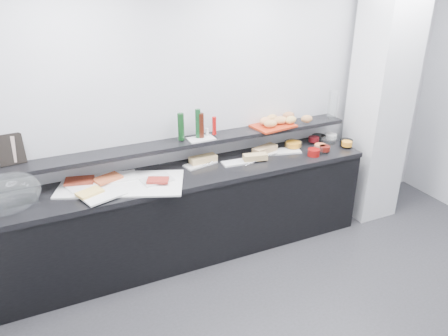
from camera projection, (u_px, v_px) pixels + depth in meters
name	position (u px, v px, depth m)	size (l,w,h in m)	color
back_wall	(242.00, 108.00, 4.42)	(5.00, 0.02, 2.70)	#BABCC2
column	(380.00, 100.00, 4.70)	(0.50, 0.50, 2.70)	silver
buffet_cabinet	(190.00, 216.00, 4.29)	(3.60, 0.60, 0.85)	black
counter_top	(189.00, 175.00, 4.10)	(3.62, 0.62, 0.05)	black
wall_shelf	(181.00, 143.00, 4.14)	(3.60, 0.25, 0.04)	black
cloche_base	(8.00, 203.00, 3.52)	(0.45, 0.30, 0.04)	#B5B7BC
cloche_dome	(9.00, 194.00, 3.43)	(0.51, 0.33, 0.34)	silver
linen_runner	(121.00, 184.00, 3.86)	(1.08, 0.51, 0.01)	white
platter_meat_a	(85.00, 184.00, 3.82)	(0.32, 0.21, 0.01)	white
food_meat_a	(79.00, 181.00, 3.84)	(0.25, 0.16, 0.02)	maroon
platter_salmon	(119.00, 177.00, 3.95)	(0.31, 0.21, 0.01)	white
food_salmon	(108.00, 178.00, 3.88)	(0.24, 0.15, 0.02)	#C95229
platter_cheese	(103.00, 195.00, 3.63)	(0.34, 0.23, 0.01)	white
food_cheese	(90.00, 192.00, 3.63)	(0.21, 0.13, 0.02)	#FFD063
platter_meat_b	(157.00, 180.00, 3.90)	(0.27, 0.18, 0.01)	silver
food_meat_b	(158.00, 180.00, 3.84)	(0.19, 0.12, 0.02)	maroon
sandwich_plate_left	(200.00, 164.00, 4.25)	(0.32, 0.14, 0.01)	silver
sandwich_food_left	(203.00, 159.00, 4.26)	(0.27, 0.10, 0.06)	#E2BA76
tongs_left	(208.00, 163.00, 4.23)	(0.01, 0.01, 0.16)	#B3B5BA
sandwich_plate_mid	(237.00, 162.00, 4.28)	(0.30, 0.13, 0.01)	white
sandwich_food_mid	(255.00, 157.00, 4.31)	(0.24, 0.09, 0.06)	tan
tongs_mid	(251.00, 163.00, 4.23)	(0.01, 0.01, 0.16)	#ACAFB3
sandwich_plate_right	(283.00, 151.00, 4.54)	(0.36, 0.15, 0.01)	silver
sandwich_food_right	(265.00, 149.00, 4.49)	(0.27, 0.11, 0.06)	tan
tongs_right	(272.00, 155.00, 4.43)	(0.01, 0.01, 0.16)	#BABEC2
bowl_glass_fruit	(293.00, 145.00, 4.63)	(0.18, 0.18, 0.07)	white
fill_glass_fruit	(293.00, 144.00, 4.61)	(0.16, 0.16, 0.05)	orange
bowl_black_jam	(319.00, 138.00, 4.81)	(0.15, 0.15, 0.07)	black
fill_black_jam	(314.00, 139.00, 4.75)	(0.11, 0.11, 0.05)	#500B0F
bowl_glass_cream	(328.00, 140.00, 4.76)	(0.16, 0.16, 0.07)	white
fill_glass_cream	(331.00, 136.00, 4.84)	(0.13, 0.13, 0.05)	white
bowl_red_jam	(314.00, 152.00, 4.44)	(0.12, 0.12, 0.07)	maroon
fill_red_jam	(325.00, 148.00, 4.51)	(0.11, 0.11, 0.05)	#56120C
bowl_glass_salmon	(320.00, 149.00, 4.53)	(0.14, 0.14, 0.07)	white
fill_glass_salmon	(320.00, 147.00, 4.55)	(0.12, 0.12, 0.05)	orange
bowl_black_fruit	(346.00, 143.00, 4.69)	(0.13, 0.13, 0.07)	black
fill_black_fruit	(347.00, 144.00, 4.63)	(0.11, 0.11, 0.05)	orange
framed_print	(11.00, 149.00, 3.60)	(0.21, 0.02, 0.26)	black
print_art	(5.00, 150.00, 3.60)	(0.17, 0.00, 0.22)	tan
condiment_tray	(201.00, 139.00, 4.17)	(0.25, 0.16, 0.01)	silver
bottle_green_a	(181.00, 127.00, 4.08)	(0.06, 0.06, 0.26)	#0E3514
bottle_brown	(201.00, 125.00, 4.14)	(0.06, 0.06, 0.24)	#37130A
bottle_green_b	(198.00, 124.00, 4.13)	(0.05, 0.05, 0.28)	#0F391A
bottle_hot	(214.00, 126.00, 4.23)	(0.04, 0.04, 0.18)	#9F0C0B
shaker_salt	(207.00, 132.00, 4.23)	(0.03, 0.03, 0.07)	white
shaker_pepper	(201.00, 132.00, 4.23)	(0.03, 0.03, 0.07)	white
bread_tray	(273.00, 126.00, 4.50)	(0.42, 0.29, 0.02)	#B02D12
bread_roll_nw	(272.00, 118.00, 4.57)	(0.14, 0.09, 0.08)	tan
bread_roll_ne	(289.00, 116.00, 4.65)	(0.13, 0.08, 0.08)	#AE6C42
bread_roll_sw	(270.00, 124.00, 4.41)	(0.14, 0.09, 0.08)	tan
bread_roll_s	(291.00, 120.00, 4.52)	(0.14, 0.09, 0.08)	tan
bread_roll_se	(307.00, 119.00, 4.55)	(0.12, 0.08, 0.08)	#B67A45
bread_roll_midw	(265.00, 121.00, 4.49)	(0.14, 0.09, 0.08)	#D88A52
bread_roll_mide	(280.00, 120.00, 4.51)	(0.16, 0.10, 0.08)	#C4864B
carafe	(333.00, 105.00, 4.71)	(0.11, 0.11, 0.30)	white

